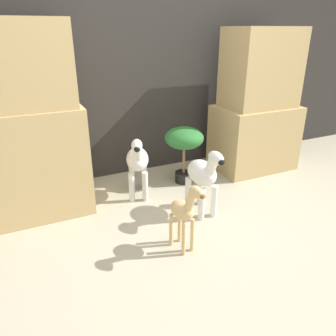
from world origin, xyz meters
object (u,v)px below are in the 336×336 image
Objects in this scene: zebra_right at (203,175)px; giraffe_figurine at (185,210)px; zebra_left at (137,161)px; potted_palm_front at (184,142)px.

giraffe_figurine is (-0.39, -0.40, -0.03)m from zebra_right.
giraffe_figurine is at bearing -134.16° from zebra_right.
potted_palm_front is at bearing 10.96° from zebra_left.
zebra_right is 0.66m from potted_palm_front.
zebra_right reaches higher than potted_palm_front.
potted_palm_front is (0.15, 0.64, 0.08)m from zebra_right.
zebra_left reaches higher than giraffe_figurine.
giraffe_figurine is (0.01, -0.93, -0.03)m from zebra_left.
giraffe_figurine is 0.94× the size of potted_palm_front.
zebra_left is 1.06× the size of potted_palm_front.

